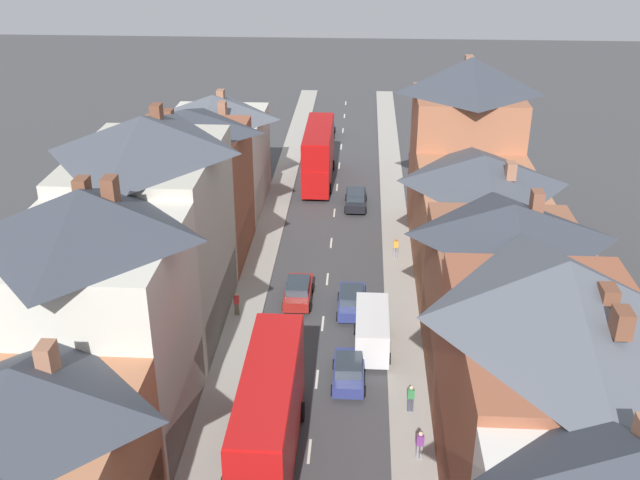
{
  "coord_description": "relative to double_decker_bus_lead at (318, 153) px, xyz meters",
  "views": [
    {
      "loc": [
        2.22,
        -10.88,
        25.27
      ],
      "look_at": [
        -0.57,
        36.75,
        2.71
      ],
      "focal_mm": 42.0,
      "sensor_mm": 36.0,
      "label": 1
    }
  ],
  "objects": [
    {
      "name": "pavement_left",
      "position": [
        -3.29,
        -17.36,
        -2.75
      ],
      "size": [
        2.2,
        104.0,
        0.14
      ],
      "primitive_type": "cube",
      "color": "#A8A399",
      "rests_on": "ground"
    },
    {
      "name": "pavement_right",
      "position": [
        6.91,
        -17.36,
        -2.75
      ],
      "size": [
        2.2,
        104.0,
        0.14
      ],
      "primitive_type": "cube",
      "color": "#A8A399",
      "rests_on": "ground"
    },
    {
      "name": "centre_line_dashes",
      "position": [
        1.81,
        -19.36,
        -2.81
      ],
      "size": [
        0.14,
        97.8,
        0.01
      ],
      "color": "silver",
      "rests_on": "ground"
    },
    {
      "name": "terrace_row_left",
      "position": [
        -8.38,
        -34.36,
        3.03
      ],
      "size": [
        8.0,
        66.47,
        13.81
      ],
      "color": "brown",
      "rests_on": "ground"
    },
    {
      "name": "terrace_row_right",
      "position": [
        11.99,
        -37.96,
        3.03
      ],
      "size": [
        8.0,
        62.49,
        13.95
      ],
      "color": "#BCB7A8",
      "rests_on": "ground"
    },
    {
      "name": "double_decker_bus_lead",
      "position": [
        0.0,
        0.0,
        0.0
      ],
      "size": [
        2.74,
        10.8,
        5.3
      ],
      "color": "#B70F0F",
      "rests_on": "ground"
    },
    {
      "name": "double_decker_bus_mid_street",
      "position": [
        0.0,
        -38.26,
        0.0
      ],
      "size": [
        2.74,
        10.8,
        5.3
      ],
      "color": "red",
      "rests_on": "ground"
    },
    {
      "name": "car_near_blue",
      "position": [
        0.01,
        -22.62,
        -2.01
      ],
      "size": [
        1.9,
        4.26,
        1.59
      ],
      "color": "maroon",
      "rests_on": "ground"
    },
    {
      "name": "car_near_silver",
      "position": [
        0.01,
        14.5,
        -1.99
      ],
      "size": [
        1.9,
        3.95,
        1.64
      ],
      "color": "#236093",
      "rests_on": "ground"
    },
    {
      "name": "car_parked_left_a",
      "position": [
        3.61,
        -6.01,
        -2.02
      ],
      "size": [
        1.9,
        4.49,
        1.58
      ],
      "color": "black",
      "rests_on": "ground"
    },
    {
      "name": "car_mid_black",
      "position": [
        3.61,
        -31.57,
        -2.01
      ],
      "size": [
        1.9,
        3.96,
        1.6
      ],
      "color": "navy",
      "rests_on": "ground"
    },
    {
      "name": "car_parked_left_b",
      "position": [
        3.61,
        -23.7,
        -2.0
      ],
      "size": [
        1.9,
        4.18,
        1.62
      ],
      "color": "navy",
      "rests_on": "ground"
    },
    {
      "name": "delivery_van",
      "position": [
        4.91,
        -28.02,
        -1.48
      ],
      "size": [
        2.2,
        5.2,
        2.41
      ],
      "color": "white",
      "rests_on": "ground"
    },
    {
      "name": "pedestrian_mid_left",
      "position": [
        7.18,
        -37.7,
        -1.78
      ],
      "size": [
        0.36,
        0.22,
        1.61
      ],
      "color": "gray",
      "rests_on": "pavement_right"
    },
    {
      "name": "pedestrian_mid_right",
      "position": [
        6.92,
        -34.07,
        -1.78
      ],
      "size": [
        0.36,
        0.22,
        1.61
      ],
      "color": "#3D4256",
      "rests_on": "pavement_right"
    },
    {
      "name": "pedestrian_far_left",
      "position": [
        -3.79,
        -24.82,
        -1.78
      ],
      "size": [
        0.36,
        0.22,
        1.61
      ],
      "color": "brown",
      "rests_on": "pavement_left"
    },
    {
      "name": "pedestrian_far_right",
      "position": [
        6.74,
        -15.91,
        -1.78
      ],
      "size": [
        0.36,
        0.22,
        1.61
      ],
      "color": "gray",
      "rests_on": "pavement_right"
    }
  ]
}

